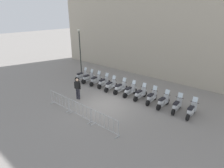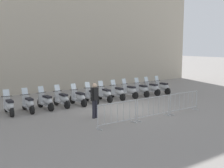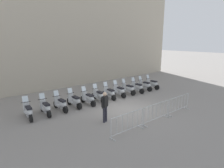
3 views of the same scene
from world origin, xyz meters
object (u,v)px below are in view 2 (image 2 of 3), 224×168
(motorcycle_10, at_px, (152,88))
(motorcycle_11, at_px, (162,87))
(motorcycle_4, at_px, (79,98))
(barrier_segment_0, at_px, (117,114))
(barrier_segment_2, at_px, (184,102))
(motorcycle_3, at_px, (62,99))
(barrier_segment_1, at_px, (154,108))
(motorcycle_0, at_px, (9,106))
(motorcycle_9, at_px, (141,90))
(motorcycle_8, at_px, (130,91))
(motorcycle_1, at_px, (28,104))
(officer_near_row_end, at_px, (95,98))
(motorcycle_6, at_px, (105,94))
(motorcycle_5, at_px, (92,96))
(motorcycle_7, at_px, (118,92))
(motorcycle_2, at_px, (46,101))

(motorcycle_10, relative_size, motorcycle_11, 1.00)
(motorcycle_4, height_order, motorcycle_11, same)
(barrier_segment_0, distance_m, barrier_segment_2, 4.40)
(motorcycle_3, xyz_separation_m, barrier_segment_1, (2.08, -5.08, 0.07))
(motorcycle_0, height_order, motorcycle_11, same)
(motorcycle_9, relative_size, barrier_segment_0, 0.82)
(motorcycle_0, bearing_deg, motorcycle_8, -4.34)
(barrier_segment_2, bearing_deg, motorcycle_1, 139.57)
(motorcycle_1, distance_m, barrier_segment_2, 8.23)
(officer_near_row_end, bearing_deg, motorcycle_1, 121.15)
(barrier_segment_1, bearing_deg, motorcycle_4, 102.77)
(motorcycle_1, height_order, motorcycle_4, same)
(motorcycle_11, bearing_deg, motorcycle_10, 173.35)
(motorcycle_1, height_order, barrier_segment_2, motorcycle_1)
(motorcycle_6, height_order, motorcycle_11, same)
(motorcycle_0, bearing_deg, officer_near_row_end, -48.61)
(motorcycle_4, xyz_separation_m, motorcycle_5, (0.99, 0.05, 0.00))
(motorcycle_7, height_order, motorcycle_10, same)
(motorcycle_1, bearing_deg, motorcycle_6, -4.00)
(motorcycle_5, bearing_deg, barrier_segment_1, -88.77)
(barrier_segment_0, bearing_deg, motorcycle_5, 66.08)
(motorcycle_7, distance_m, barrier_segment_1, 5.10)
(motorcycle_9, xyz_separation_m, motorcycle_10, (1.00, -0.04, 0.00))
(motorcycle_1, relative_size, motorcycle_7, 1.00)
(motorcycle_3, height_order, motorcycle_11, same)
(motorcycle_4, bearing_deg, barrier_segment_1, -77.23)
(motorcycle_1, distance_m, barrier_segment_1, 6.57)
(motorcycle_9, height_order, motorcycle_10, same)
(motorcycle_9, height_order, barrier_segment_1, motorcycle_9)
(motorcycle_2, height_order, motorcycle_8, same)
(motorcycle_4, bearing_deg, motorcycle_1, 173.93)
(motorcycle_1, distance_m, motorcycle_4, 2.99)
(barrier_segment_0, bearing_deg, motorcycle_8, 41.50)
(motorcycle_0, distance_m, motorcycle_1, 1.00)
(barrier_segment_2, bearing_deg, barrier_segment_0, 175.34)
(barrier_segment_1, height_order, officer_near_row_end, officer_near_row_end)
(motorcycle_11, relative_size, barrier_segment_0, 0.82)
(barrier_segment_0, distance_m, officer_near_row_end, 1.81)
(motorcycle_7, bearing_deg, motorcycle_3, 175.09)
(motorcycle_6, relative_size, motorcycle_9, 1.00)
(motorcycle_5, height_order, motorcycle_9, same)
(motorcycle_11, distance_m, barrier_segment_2, 5.81)
(motorcycle_7, relative_size, motorcycle_9, 1.00)
(motorcycle_1, relative_size, motorcycle_4, 1.00)
(motorcycle_5, bearing_deg, motorcycle_3, 174.55)
(motorcycle_8, bearing_deg, motorcycle_11, -6.36)
(barrier_segment_2, bearing_deg, motorcycle_7, 93.66)
(motorcycle_0, relative_size, motorcycle_2, 1.00)
(motorcycle_7, xyz_separation_m, barrier_segment_1, (-1.88, -4.74, 0.07))
(motorcycle_0, height_order, motorcycle_2, same)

